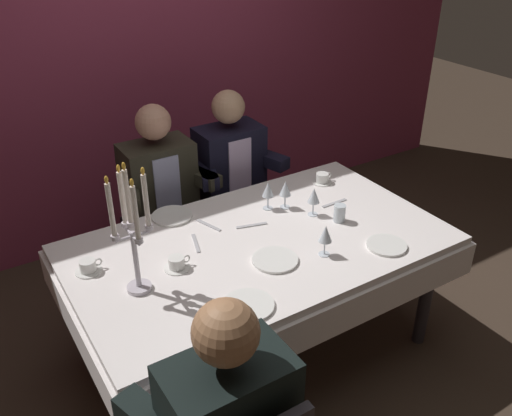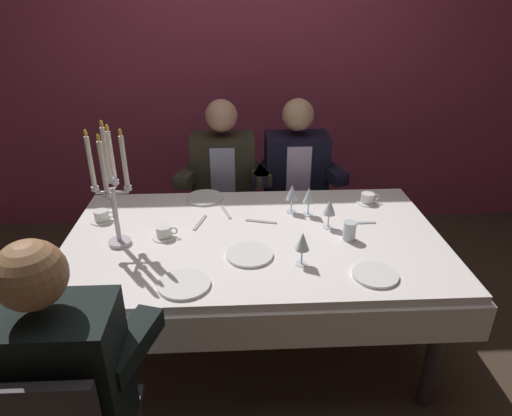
% 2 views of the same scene
% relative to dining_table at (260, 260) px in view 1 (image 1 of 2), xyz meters
% --- Properties ---
extents(ground_plane, '(12.00, 12.00, 0.00)m').
position_rel_dining_table_xyz_m(ground_plane, '(0.00, 0.00, -0.62)').
color(ground_plane, '#3C2E23').
extents(back_wall, '(6.00, 0.12, 2.70)m').
position_rel_dining_table_xyz_m(back_wall, '(0.00, 1.66, 0.73)').
color(back_wall, '#88304A').
rests_on(back_wall, ground_plane).
extents(dining_table, '(1.94, 1.14, 0.74)m').
position_rel_dining_table_xyz_m(dining_table, '(0.00, 0.00, 0.00)').
color(dining_table, white).
rests_on(dining_table, ground_plane).
extents(candelabra, '(0.19, 0.19, 0.62)m').
position_rel_dining_table_xyz_m(candelabra, '(-0.66, -0.05, 0.42)').
color(candelabra, silver).
rests_on(candelabra, dining_table).
extents(dinner_plate_0, '(0.23, 0.23, 0.01)m').
position_rel_dining_table_xyz_m(dinner_plate_0, '(-0.32, -0.41, 0.13)').
color(dinner_plate_0, white).
rests_on(dinner_plate_0, dining_table).
extents(dinner_plate_1, '(0.20, 0.20, 0.01)m').
position_rel_dining_table_xyz_m(dinner_plate_1, '(0.51, -0.38, 0.13)').
color(dinner_plate_1, white).
rests_on(dinner_plate_1, dining_table).
extents(dinner_plate_2, '(0.22, 0.22, 0.01)m').
position_rel_dining_table_xyz_m(dinner_plate_2, '(-0.28, 0.46, 0.13)').
color(dinner_plate_2, white).
rests_on(dinner_plate_2, dining_table).
extents(dinner_plate_3, '(0.22, 0.22, 0.01)m').
position_rel_dining_table_xyz_m(dinner_plate_3, '(-0.03, -0.19, 0.13)').
color(dinner_plate_3, white).
rests_on(dinner_plate_3, dining_table).
extents(wine_glass_0, '(0.07, 0.07, 0.16)m').
position_rel_dining_table_xyz_m(wine_glass_0, '(0.22, 0.26, 0.23)').
color(wine_glass_0, silver).
rests_on(wine_glass_0, dining_table).
extents(wine_glass_1, '(0.07, 0.07, 0.16)m').
position_rel_dining_table_xyz_m(wine_glass_1, '(0.39, 0.07, 0.23)').
color(wine_glass_1, silver).
rests_on(wine_glass_1, dining_table).
extents(wine_glass_2, '(0.07, 0.07, 0.16)m').
position_rel_dining_table_xyz_m(wine_glass_2, '(0.20, -0.27, 0.24)').
color(wine_glass_2, silver).
rests_on(wine_glass_2, dining_table).
extents(wine_glass_3, '(0.07, 0.07, 0.16)m').
position_rel_dining_table_xyz_m(wine_glass_3, '(0.31, 0.22, 0.23)').
color(wine_glass_3, silver).
rests_on(wine_glass_3, dining_table).
extents(water_tumbler_0, '(0.06, 0.06, 0.10)m').
position_rel_dining_table_xyz_m(water_tumbler_0, '(0.47, -0.06, 0.17)').
color(water_tumbler_0, silver).
rests_on(water_tumbler_0, dining_table).
extents(coffee_cup_0, '(0.13, 0.12, 0.06)m').
position_rel_dining_table_xyz_m(coffee_cup_0, '(0.68, 0.36, 0.15)').
color(coffee_cup_0, white).
rests_on(coffee_cup_0, dining_table).
extents(coffee_cup_1, '(0.13, 0.12, 0.06)m').
position_rel_dining_table_xyz_m(coffee_cup_1, '(-0.82, 0.21, 0.15)').
color(coffee_cup_1, white).
rests_on(coffee_cup_1, dining_table).
extents(coffee_cup_2, '(0.13, 0.12, 0.06)m').
position_rel_dining_table_xyz_m(coffee_cup_2, '(-0.45, 0.01, 0.15)').
color(coffee_cup_2, white).
rests_on(coffee_cup_2, dining_table).
extents(fork_0, '(0.17, 0.02, 0.01)m').
position_rel_dining_table_xyz_m(fork_0, '(0.57, 0.11, 0.12)').
color(fork_0, '#B7B7BC').
rests_on(fork_0, dining_table).
extents(fork_1, '(0.17, 0.06, 0.01)m').
position_rel_dining_table_xyz_m(fork_1, '(0.04, 0.15, 0.12)').
color(fork_1, '#B7B7BC').
rests_on(fork_1, dining_table).
extents(spoon_2, '(0.07, 0.17, 0.01)m').
position_rel_dining_table_xyz_m(spoon_2, '(-0.15, 0.27, 0.12)').
color(spoon_2, '#B7B7BC').
rests_on(spoon_2, dining_table).
extents(spoon_3, '(0.07, 0.17, 0.01)m').
position_rel_dining_table_xyz_m(spoon_3, '(-0.29, 0.15, 0.12)').
color(spoon_3, '#B7B7BC').
rests_on(spoon_3, dining_table).
extents(seated_diner_1, '(0.63, 0.48, 1.24)m').
position_rel_dining_table_xyz_m(seated_diner_1, '(-0.17, 0.89, 0.11)').
color(seated_diner_1, '#2B272C').
rests_on(seated_diner_1, ground_plane).
extents(seated_diner_2, '(0.63, 0.48, 1.24)m').
position_rel_dining_table_xyz_m(seated_diner_2, '(0.33, 0.89, 0.11)').
color(seated_diner_2, '#2B272C').
rests_on(seated_diner_2, ground_plane).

